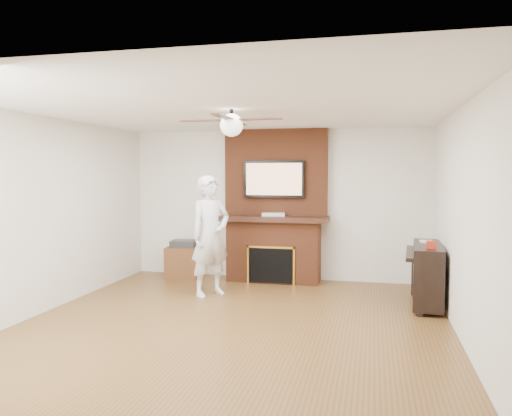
% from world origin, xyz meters
% --- Properties ---
extents(room_shell, '(5.36, 5.86, 2.86)m').
position_xyz_m(room_shell, '(0.00, 0.00, 1.25)').
color(room_shell, brown).
rests_on(room_shell, ground).
extents(fireplace, '(1.78, 0.64, 2.50)m').
position_xyz_m(fireplace, '(0.00, 2.55, 1.00)').
color(fireplace, brown).
rests_on(fireplace, ground).
extents(tv, '(1.00, 0.08, 0.60)m').
position_xyz_m(tv, '(0.00, 2.50, 1.68)').
color(tv, black).
rests_on(tv, fireplace).
extents(ceiling_fan, '(1.21, 1.21, 0.31)m').
position_xyz_m(ceiling_fan, '(-0.00, 0.00, 2.33)').
color(ceiling_fan, black).
rests_on(ceiling_fan, room_shell).
extents(person, '(0.73, 0.77, 1.74)m').
position_xyz_m(person, '(-0.71, 1.34, 0.87)').
color(person, silver).
rests_on(person, ground).
extents(side_table, '(0.59, 0.59, 0.63)m').
position_xyz_m(side_table, '(-1.57, 2.48, 0.29)').
color(side_table, '#552F18').
rests_on(side_table, ground).
extents(piano, '(0.55, 1.28, 0.91)m').
position_xyz_m(piano, '(2.30, 1.47, 0.44)').
color(piano, black).
rests_on(piano, ground).
extents(cable_box, '(0.40, 0.27, 0.05)m').
position_xyz_m(cable_box, '(-0.00, 2.45, 1.11)').
color(cable_box, silver).
rests_on(cable_box, fireplace).
extents(candle_orange, '(0.07, 0.07, 0.13)m').
position_xyz_m(candle_orange, '(-0.13, 2.33, 0.07)').
color(candle_orange, gold).
rests_on(candle_orange, ground).
extents(candle_green, '(0.08, 0.08, 0.09)m').
position_xyz_m(candle_green, '(0.06, 2.31, 0.04)').
color(candle_green, '#458F39').
rests_on(candle_green, ground).
extents(candle_cream, '(0.08, 0.08, 0.12)m').
position_xyz_m(candle_cream, '(0.10, 2.30, 0.06)').
color(candle_cream, beige).
rests_on(candle_cream, ground).
extents(candle_blue, '(0.06, 0.06, 0.09)m').
position_xyz_m(candle_blue, '(0.13, 2.30, 0.04)').
color(candle_blue, teal).
rests_on(candle_blue, ground).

